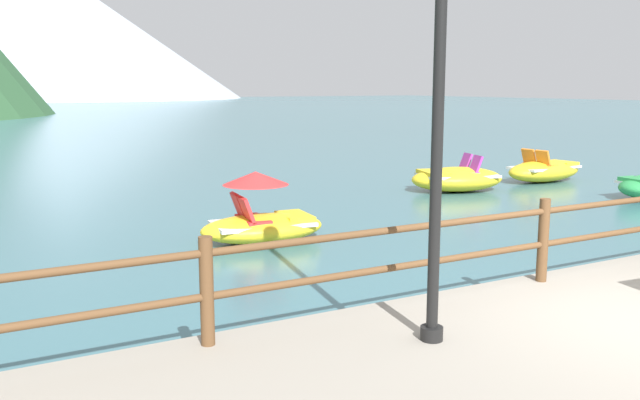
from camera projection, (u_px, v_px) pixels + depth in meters
ground_plane at (56, 129)px, 40.96m from camera, size 200.00×200.00×0.00m
dock_railing at (544, 231)px, 7.59m from camera, size 23.92×0.12×0.95m
lamp_post at (441, 24)px, 5.46m from camera, size 0.28×0.28×4.50m
pedal_boat_0 at (262, 219)px, 11.30m from camera, size 2.21×1.37×1.19m
pedal_boat_2 at (457, 179)px, 16.73m from camera, size 2.62×1.95×0.91m
pedal_boat_3 at (544, 170)px, 18.42m from camera, size 2.60×1.36×0.90m
distant_peak at (54, 33)px, 131.44m from camera, size 71.98×71.98×25.07m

